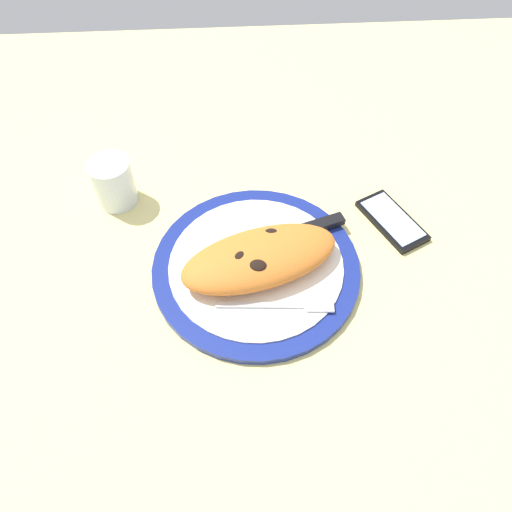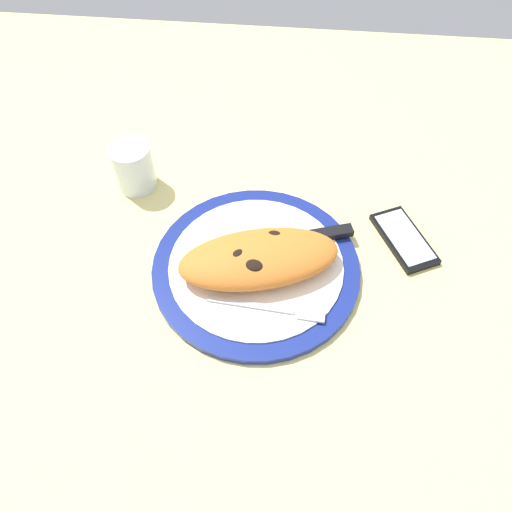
{
  "view_description": "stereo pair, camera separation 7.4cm",
  "coord_description": "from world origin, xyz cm",
  "px_view_note": "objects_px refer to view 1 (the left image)",
  "views": [
    {
      "loc": [
        -2.81,
        -44.61,
        63.25
      ],
      "look_at": [
        0.0,
        0.0,
        3.56
      ],
      "focal_mm": 34.1,
      "sensor_mm": 36.0,
      "label": 1
    },
    {
      "loc": [
        4.64,
        -44.46,
        63.25
      ],
      "look_at": [
        0.0,
        0.0,
        3.56
      ],
      "focal_mm": 34.1,
      "sensor_mm": 36.0,
      "label": 2
    }
  ],
  "objects_px": {
    "plate": "(256,267)",
    "water_glass": "(114,185)",
    "knife": "(303,231)",
    "smartphone": "(392,221)",
    "fork": "(287,305)",
    "calzone": "(260,258)"
  },
  "relations": [
    {
      "from": "calzone",
      "to": "fork",
      "type": "relative_size",
      "value": 1.57
    },
    {
      "from": "plate",
      "to": "calzone",
      "type": "distance_m",
      "value": 0.03
    },
    {
      "from": "fork",
      "to": "knife",
      "type": "xyz_separation_m",
      "value": [
        0.04,
        0.14,
        0.0
      ]
    },
    {
      "from": "knife",
      "to": "smartphone",
      "type": "xyz_separation_m",
      "value": [
        0.16,
        0.03,
        -0.01
      ]
    },
    {
      "from": "knife",
      "to": "fork",
      "type": "bearing_deg",
      "value": -105.96
    },
    {
      "from": "fork",
      "to": "smartphone",
      "type": "height_order",
      "value": "fork"
    },
    {
      "from": "plate",
      "to": "fork",
      "type": "distance_m",
      "value": 0.09
    },
    {
      "from": "smartphone",
      "to": "water_glass",
      "type": "xyz_separation_m",
      "value": [
        -0.47,
        0.08,
        0.03
      ]
    },
    {
      "from": "fork",
      "to": "calzone",
      "type": "bearing_deg",
      "value": 116.28
    },
    {
      "from": "smartphone",
      "to": "fork",
      "type": "bearing_deg",
      "value": -140.33
    },
    {
      "from": "smartphone",
      "to": "plate",
      "type": "bearing_deg",
      "value": -160.7
    },
    {
      "from": "fork",
      "to": "water_glass",
      "type": "distance_m",
      "value": 0.37
    },
    {
      "from": "calzone",
      "to": "water_glass",
      "type": "height_order",
      "value": "water_glass"
    },
    {
      "from": "plate",
      "to": "water_glass",
      "type": "bearing_deg",
      "value": 144.5
    },
    {
      "from": "fork",
      "to": "knife",
      "type": "distance_m",
      "value": 0.14
    },
    {
      "from": "plate",
      "to": "knife",
      "type": "bearing_deg",
      "value": 35.69
    },
    {
      "from": "knife",
      "to": "water_glass",
      "type": "height_order",
      "value": "water_glass"
    },
    {
      "from": "fork",
      "to": "plate",
      "type": "bearing_deg",
      "value": 117.32
    },
    {
      "from": "calzone",
      "to": "smartphone",
      "type": "height_order",
      "value": "calzone"
    },
    {
      "from": "smartphone",
      "to": "water_glass",
      "type": "bearing_deg",
      "value": 169.93
    },
    {
      "from": "plate",
      "to": "water_glass",
      "type": "relative_size",
      "value": 3.87
    },
    {
      "from": "plate",
      "to": "knife",
      "type": "relative_size",
      "value": 1.58
    }
  ]
}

